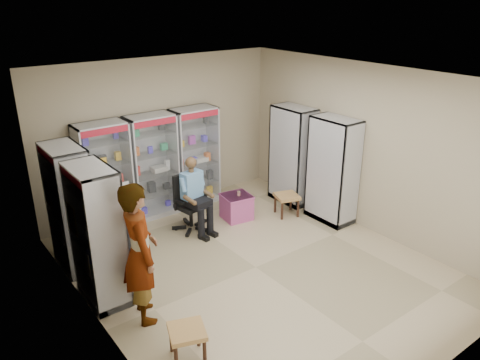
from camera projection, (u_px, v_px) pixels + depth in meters
floor at (256, 267)px, 7.48m from camera, size 6.00×6.00×0.00m
room_shell at (257, 150)px, 6.75m from camera, size 5.02×6.02×3.01m
cabinet_back_left at (105, 177)px, 8.41m from camera, size 0.90×0.50×2.00m
cabinet_back_mid at (153, 166)px, 8.94m from camera, size 0.90×0.50×2.00m
cabinet_back_right at (195, 157)px, 9.47m from camera, size 0.90×0.50×2.00m
cabinet_right_far at (292, 155)px, 9.54m from camera, size 0.90×0.50×2.00m
cabinet_right_near at (333, 170)px, 8.73m from camera, size 0.90×0.50×2.00m
cabinet_left_far at (71, 208)px, 7.20m from camera, size 0.90×0.50×2.00m
cabinet_left_near at (97, 236)px, 6.38m from camera, size 0.90×0.50×2.00m
wooden_chair at (111, 222)px, 7.92m from camera, size 0.42×0.42×0.94m
seated_customer at (111, 212)px, 7.81m from camera, size 0.44×0.60×1.34m
office_chair at (190, 203)px, 8.51m from camera, size 0.65×0.65×1.05m
seated_shopkeeper at (192, 197)px, 8.42m from camera, size 0.53×0.67×1.34m
pink_trunk at (237, 207)px, 9.02m from camera, size 0.57×0.56×0.49m
tea_glass at (239, 193)px, 8.89m from camera, size 0.07×0.07×0.09m
woven_stool_a at (287, 205)px, 9.19m from camera, size 0.53×0.53×0.42m
woven_stool_b at (188, 344)px, 5.55m from camera, size 0.54×0.54×0.42m
standing_man at (140, 253)px, 6.01m from camera, size 0.61×0.80×1.95m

